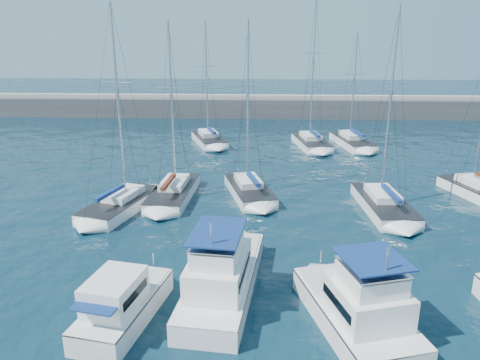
{
  "coord_description": "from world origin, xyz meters",
  "views": [
    {
      "loc": [
        -1.61,
        -25.13,
        13.97
      ],
      "look_at": [
        -2.94,
        8.37,
        3.0
      ],
      "focal_mm": 35.0,
      "sensor_mm": 36.0,
      "label": 1
    }
  ],
  "objects_px": {
    "motor_yacht_port_inner": "(222,277)",
    "sailboat_mid_a": "(121,204)",
    "motor_yacht_port_outer": "(122,306)",
    "sailboat_mid_c": "(249,190)",
    "sailboat_back_a": "(209,139)",
    "sailboat_mid_e": "(478,191)",
    "sailboat_mid_d": "(384,204)",
    "sailboat_back_b": "(311,142)",
    "motor_yacht_stbd_inner": "(359,309)",
    "sailboat_mid_b": "(173,192)",
    "sailboat_back_c": "(352,142)"
  },
  "relations": [
    {
      "from": "sailboat_mid_d",
      "to": "sailboat_mid_e",
      "type": "relative_size",
      "value": 1.11
    },
    {
      "from": "motor_yacht_port_outer",
      "to": "motor_yacht_port_inner",
      "type": "relative_size",
      "value": 0.65
    },
    {
      "from": "sailboat_mid_c",
      "to": "sailboat_back_c",
      "type": "height_order",
      "value": "sailboat_mid_c"
    },
    {
      "from": "motor_yacht_port_inner",
      "to": "sailboat_mid_c",
      "type": "xyz_separation_m",
      "value": [
        1.17,
        15.96,
        -0.6
      ]
    },
    {
      "from": "motor_yacht_port_outer",
      "to": "sailboat_back_a",
      "type": "relative_size",
      "value": 0.46
    },
    {
      "from": "motor_yacht_port_inner",
      "to": "sailboat_mid_c",
      "type": "distance_m",
      "value": 16.01
    },
    {
      "from": "sailboat_back_b",
      "to": "sailboat_mid_d",
      "type": "bearing_deg",
      "value": -90.18
    },
    {
      "from": "sailboat_mid_a",
      "to": "sailboat_mid_c",
      "type": "distance_m",
      "value": 10.87
    },
    {
      "from": "motor_yacht_stbd_inner",
      "to": "motor_yacht_port_inner",
      "type": "bearing_deg",
      "value": 142.31
    },
    {
      "from": "sailboat_mid_a",
      "to": "sailboat_back_b",
      "type": "relative_size",
      "value": 0.9
    },
    {
      "from": "sailboat_mid_d",
      "to": "sailboat_back_a",
      "type": "distance_m",
      "value": 27.43
    },
    {
      "from": "sailboat_back_b",
      "to": "motor_yacht_port_inner",
      "type": "bearing_deg",
      "value": -113.8
    },
    {
      "from": "motor_yacht_port_outer",
      "to": "sailboat_mid_a",
      "type": "bearing_deg",
      "value": 117.71
    },
    {
      "from": "motor_yacht_port_outer",
      "to": "sailboat_back_c",
      "type": "height_order",
      "value": "sailboat_back_c"
    },
    {
      "from": "motor_yacht_stbd_inner",
      "to": "sailboat_back_c",
      "type": "xyz_separation_m",
      "value": [
        6.72,
        37.4,
        -0.63
      ]
    },
    {
      "from": "motor_yacht_port_outer",
      "to": "sailboat_mid_e",
      "type": "bearing_deg",
      "value": 48.4
    },
    {
      "from": "sailboat_mid_a",
      "to": "sailboat_mid_d",
      "type": "distance_m",
      "value": 21.03
    },
    {
      "from": "sailboat_mid_d",
      "to": "sailboat_back_b",
      "type": "height_order",
      "value": "sailboat_back_b"
    },
    {
      "from": "sailboat_mid_c",
      "to": "sailboat_mid_e",
      "type": "bearing_deg",
      "value": -13.0
    },
    {
      "from": "motor_yacht_stbd_inner",
      "to": "sailboat_back_a",
      "type": "height_order",
      "value": "sailboat_back_a"
    },
    {
      "from": "motor_yacht_port_inner",
      "to": "sailboat_back_c",
      "type": "distance_m",
      "value": 37.19
    },
    {
      "from": "sailboat_mid_d",
      "to": "sailboat_mid_e",
      "type": "xyz_separation_m",
      "value": [
        8.99,
        3.61,
        -0.0
      ]
    },
    {
      "from": "sailboat_mid_e",
      "to": "sailboat_back_b",
      "type": "xyz_separation_m",
      "value": [
        -12.56,
        17.29,
        0.03
      ]
    },
    {
      "from": "motor_yacht_port_outer",
      "to": "sailboat_mid_e",
      "type": "relative_size",
      "value": 0.48
    },
    {
      "from": "sailboat_mid_b",
      "to": "sailboat_mid_d",
      "type": "xyz_separation_m",
      "value": [
        17.3,
        -2.11,
        0.01
      ]
    },
    {
      "from": "motor_yacht_port_outer",
      "to": "sailboat_mid_e",
      "type": "height_order",
      "value": "sailboat_mid_e"
    },
    {
      "from": "sailboat_mid_c",
      "to": "sailboat_back_a",
      "type": "height_order",
      "value": "sailboat_back_a"
    },
    {
      "from": "motor_yacht_port_inner",
      "to": "sailboat_mid_a",
      "type": "xyz_separation_m",
      "value": [
        -9.03,
        12.18,
        -0.59
      ]
    },
    {
      "from": "sailboat_back_b",
      "to": "sailboat_mid_b",
      "type": "bearing_deg",
      "value": -136.04
    },
    {
      "from": "motor_yacht_port_outer",
      "to": "motor_yacht_port_inner",
      "type": "height_order",
      "value": "motor_yacht_port_inner"
    },
    {
      "from": "sailboat_mid_c",
      "to": "sailboat_mid_a",
      "type": "bearing_deg",
      "value": -174.63
    },
    {
      "from": "motor_yacht_stbd_inner",
      "to": "sailboat_mid_c",
      "type": "bearing_deg",
      "value": 91.19
    },
    {
      "from": "sailboat_mid_d",
      "to": "sailboat_mid_c",
      "type": "bearing_deg",
      "value": 160.8
    },
    {
      "from": "sailboat_mid_d",
      "to": "sailboat_mid_a",
      "type": "bearing_deg",
      "value": 178.27
    },
    {
      "from": "sailboat_back_a",
      "to": "sailboat_back_b",
      "type": "relative_size",
      "value": 0.85
    },
    {
      "from": "sailboat_mid_c",
      "to": "motor_yacht_port_outer",
      "type": "bearing_deg",
      "value": -122.57
    },
    {
      "from": "sailboat_mid_a",
      "to": "sailboat_mid_c",
      "type": "bearing_deg",
      "value": 36.82
    },
    {
      "from": "motor_yacht_stbd_inner",
      "to": "sailboat_back_b",
      "type": "distance_m",
      "value": 36.73
    },
    {
      "from": "sailboat_mid_e",
      "to": "sailboat_mid_c",
      "type": "bearing_deg",
      "value": 164.54
    },
    {
      "from": "sailboat_back_a",
      "to": "sailboat_back_b",
      "type": "distance_m",
      "value": 12.77
    },
    {
      "from": "sailboat_mid_e",
      "to": "sailboat_back_b",
      "type": "relative_size",
      "value": 0.8
    },
    {
      "from": "motor_yacht_port_inner",
      "to": "sailboat_mid_a",
      "type": "relative_size",
      "value": 0.66
    },
    {
      "from": "sailboat_mid_a",
      "to": "motor_yacht_port_outer",
      "type": "bearing_deg",
      "value": -57.34
    },
    {
      "from": "sailboat_back_a",
      "to": "sailboat_back_b",
      "type": "height_order",
      "value": "sailboat_back_b"
    },
    {
      "from": "sailboat_mid_b",
      "to": "sailboat_back_b",
      "type": "relative_size",
      "value": 0.83
    },
    {
      "from": "motor_yacht_port_inner",
      "to": "sailboat_back_c",
      "type": "bearing_deg",
      "value": 75.32
    },
    {
      "from": "motor_yacht_port_inner",
      "to": "sailboat_mid_b",
      "type": "height_order",
      "value": "sailboat_mid_b"
    },
    {
      "from": "sailboat_mid_a",
      "to": "sailboat_back_a",
      "type": "relative_size",
      "value": 1.07
    },
    {
      "from": "sailboat_mid_c",
      "to": "sailboat_back_a",
      "type": "xyz_separation_m",
      "value": [
        -5.47,
        19.14,
        -0.0
      ]
    },
    {
      "from": "sailboat_mid_a",
      "to": "sailboat_back_c",
      "type": "height_order",
      "value": "sailboat_mid_a"
    }
  ]
}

